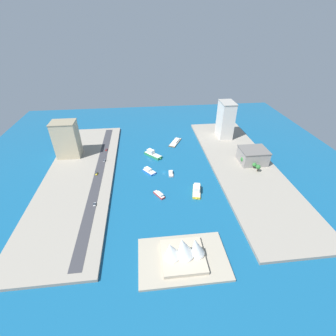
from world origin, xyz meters
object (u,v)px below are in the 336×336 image
object	(u,v)px
sedan_silver	(104,161)
van_white	(95,204)
catamaran_blue	(149,171)
office_block_beige	(67,139)
pickup_red	(106,150)
ferry_yellow_fast	(197,190)
yacht_sleek_gray	(171,173)
carpark_squat_concrete	(253,156)
traffic_light_waterfront	(106,158)
opera_landmark	(183,251)
hotel_broad_white	(225,120)
taxi_yellow_cab	(97,173)
barge_flat_brown	(175,142)
ferry_green_doubledeck	(153,154)
tugboat_red	(159,194)

from	to	relation	value
sedan_silver	van_white	bearing A→B (deg)	90.12
catamaran_blue	office_block_beige	bearing A→B (deg)	-24.58
pickup_red	ferry_yellow_fast	bearing A→B (deg)	136.41
catamaran_blue	pickup_red	distance (m)	71.06
sedan_silver	yacht_sleek_gray	bearing A→B (deg)	157.18
carpark_squat_concrete	traffic_light_waterfront	size ratio (longest dim) A/B	4.56
sedan_silver	traffic_light_waterfront	xyz separation A→B (m)	(-2.76, -0.74, 3.40)
office_block_beige	sedan_silver	xyz separation A→B (m)	(-41.47, 18.49, -20.15)
yacht_sleek_gray	opera_landmark	bearing A→B (deg)	87.52
yacht_sleek_gray	office_block_beige	world-z (taller)	office_block_beige
hotel_broad_white	opera_landmark	world-z (taller)	hotel_broad_white
van_white	carpark_squat_concrete	bearing A→B (deg)	-161.94
ferry_yellow_fast	catamaran_blue	xyz separation A→B (m)	(43.86, -39.90, -1.09)
hotel_broad_white	sedan_silver	distance (m)	164.75
catamaran_blue	taxi_yellow_cab	bearing A→B (deg)	2.35
taxi_yellow_cab	sedan_silver	world-z (taller)	taxi_yellow_cab
office_block_beige	carpark_squat_concrete	size ratio (longest dim) A/B	1.42
barge_flat_brown	sedan_silver	world-z (taller)	sedan_silver
van_white	pickup_red	world-z (taller)	van_white
ferry_green_doubledeck	opera_landmark	world-z (taller)	opera_landmark
ferry_green_doubledeck	taxi_yellow_cab	xyz separation A→B (m)	(60.76, 36.39, 1.24)
carpark_squat_concrete	hotel_broad_white	xyz separation A→B (m)	(11.23, -69.35, 15.82)
traffic_light_waterfront	van_white	bearing A→B (deg)	88.01
tugboat_red	carpark_squat_concrete	xyz separation A→B (m)	(-109.05, -44.72, 9.21)
yacht_sleek_gray	carpark_squat_concrete	world-z (taller)	carpark_squat_concrete
ferry_yellow_fast	barge_flat_brown	bearing A→B (deg)	-86.86
taxi_yellow_cab	opera_landmark	bearing A→B (deg)	123.87
tugboat_red	carpark_squat_concrete	distance (m)	118.23
catamaran_blue	yacht_sleek_gray	bearing A→B (deg)	162.23
office_block_beige	carpark_squat_concrete	xyz separation A→B (m)	(-208.16, 38.37, -13.02)
ferry_green_doubledeck	pickup_red	xyz separation A→B (m)	(56.38, -15.81, 1.18)
barge_flat_brown	opera_landmark	distance (m)	179.14
taxi_yellow_cab	hotel_broad_white	bearing A→B (deg)	-154.94
barge_flat_brown	office_block_beige	bearing A→B (deg)	10.72
office_block_beige	traffic_light_waterfront	size ratio (longest dim) A/B	6.48
carpark_squat_concrete	opera_landmark	world-z (taller)	opera_landmark
yacht_sleek_gray	office_block_beige	bearing A→B (deg)	-23.26
taxi_yellow_cab	carpark_squat_concrete	bearing A→B (deg)	-178.10
pickup_red	van_white	bearing A→B (deg)	90.43
barge_flat_brown	hotel_broad_white	bearing A→B (deg)	-174.51
tugboat_red	sedan_silver	distance (m)	86.61
hotel_broad_white	sedan_silver	size ratio (longest dim) A/B	10.97
ferry_green_doubledeck	hotel_broad_white	bearing A→B (deg)	-158.82
office_block_beige	van_white	distance (m)	103.58
tugboat_red	traffic_light_waterfront	size ratio (longest dim) A/B	2.16
yacht_sleek_gray	sedan_silver	size ratio (longest dim) A/B	2.94
hotel_broad_white	ferry_green_doubledeck	bearing A→B (deg)	21.18
office_block_beige	opera_landmark	distance (m)	189.22
carpark_squat_concrete	yacht_sleek_gray	bearing A→B (deg)	6.57
ferry_yellow_fast	office_block_beige	xyz separation A→B (m)	(135.22, -81.70, 21.26)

